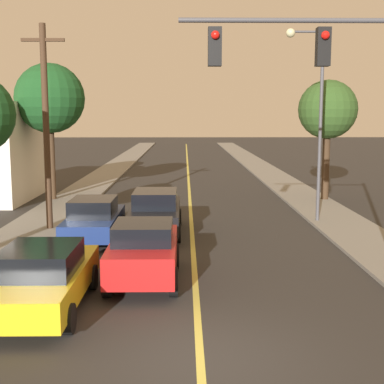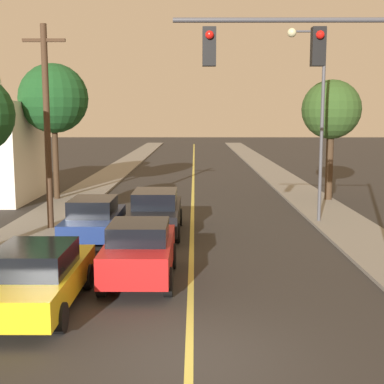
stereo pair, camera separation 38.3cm
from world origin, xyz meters
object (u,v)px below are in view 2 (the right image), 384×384
Objects in this scene: utility_pole_left at (47,124)px; tree_right_near at (331,110)px; car_outer_lane_second at (94,218)px; streetlamp_right at (315,101)px; car_near_lane_front at (140,251)px; car_near_lane_second at (156,212)px; traffic_signal_mast at (337,92)px; tree_left_far at (53,99)px; car_outer_lane_front at (37,277)px.

tree_right_near is at bearing 29.42° from utility_pole_left.
car_outer_lane_second is 0.57× the size of utility_pole_left.
streetlamp_right reaches higher than car_outer_lane_second.
car_near_lane_second is at bearing 90.00° from car_near_lane_front.
tree_right_near reaches higher than car_near_lane_front.
car_near_lane_second reaches higher than car_near_lane_front.
tree_left_far reaches higher than traffic_signal_mast.
streetlamp_right is at bearing 51.31° from car_near_lane_front.
traffic_signal_mast is at bearing -54.09° from tree_left_far.
traffic_signal_mast is at bearing 9.05° from car_outer_lane_front.
utility_pole_left is at bearing 122.67° from car_near_lane_front.
car_outer_lane_second is 14.18m from tree_right_near.
car_near_lane_front is at bearing -57.33° from utility_pole_left.
utility_pole_left is at bearing 103.05° from car_outer_lane_front.
car_outer_lane_front is 0.66× the size of tree_left_far.
streetlamp_right is 1.01× the size of utility_pole_left.
traffic_signal_mast is at bearing -99.25° from streetlamp_right.
car_near_lane_front is at bearing -128.69° from streetlamp_right.
tree_right_near is (14.19, -0.20, -0.59)m from tree_left_far.
car_near_lane_front is 5.43m from car_outer_lane_second.
car_outer_lane_front is at bearing -124.15° from tree_right_near.
car_outer_lane_front is at bearing -136.28° from car_near_lane_front.
streetlamp_right is at bearing -110.47° from tree_right_near.
car_near_lane_second is 0.69× the size of tree_left_far.
car_outer_lane_second is 0.65× the size of traffic_signal_mast.
tree_right_near is at bearing 38.97° from car_outer_lane_second.
car_outer_lane_second is at bearing 113.49° from car_near_lane_front.
tree_left_far is at bearing 154.12° from streetlamp_right.
car_near_lane_second reaches higher than car_outer_lane_front.
car_near_lane_front is 0.82× the size of car_near_lane_second.
tree_left_far is (-5.76, 7.87, 4.44)m from car_near_lane_second.
car_near_lane_front is 0.51× the size of utility_pole_left.
car_near_lane_second is 2.34m from car_outer_lane_second.
car_near_lane_front reaches higher than car_outer_lane_front.
car_outer_lane_front is at bearing -76.95° from utility_pole_left.
tree_right_near is at bearing 55.85° from car_outer_lane_front.
car_near_lane_second is 8.23m from car_outer_lane_front.
utility_pole_left is at bearing -172.21° from streetlamp_right.
car_outer_lane_front is (-2.16, -7.94, -0.08)m from car_near_lane_second.
streetlamp_right reaches higher than tree_right_near.
traffic_signal_mast is (4.88, -6.82, 4.16)m from car_near_lane_second.
streetlamp_right reaches higher than traffic_signal_mast.
car_outer_lane_front is 7.05m from car_outer_lane_second.
utility_pole_left reaches higher than car_near_lane_front.
car_outer_lane_front is 8.30m from traffic_signal_mast.
car_outer_lane_second is (-2.16, -0.90, -0.08)m from car_near_lane_second.
tree_right_near reaches higher than car_outer_lane_second.
car_outer_lane_second is 9.92m from streetlamp_right.
car_near_lane_second is at bearing -137.70° from tree_right_near.
traffic_signal_mast is at bearing -10.99° from car_near_lane_front.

